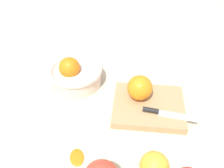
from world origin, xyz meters
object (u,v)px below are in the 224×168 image
knife (162,113)px  orange_on_board (140,88)px  cutting_board (148,106)px  bowl (75,74)px  apple_front_right_2 (154,166)px

knife → orange_on_board: bearing=147.1°
cutting_board → knife: size_ratio=1.34×
cutting_board → knife: bearing=-34.7°
bowl → cutting_board: size_ratio=0.85×
apple_front_right_2 → orange_on_board: bearing=109.5°
cutting_board → orange_on_board: (-0.03, 0.02, 0.05)m
cutting_board → orange_on_board: bearing=149.6°
orange_on_board → knife: bearing=-32.9°
knife → apple_front_right_2: size_ratio=2.26×
cutting_board → apple_front_right_2: 0.21m
orange_on_board → apple_front_right_2: (0.08, -0.23, -0.02)m
cutting_board → knife: (0.04, -0.03, 0.02)m
apple_front_right_2 → bowl: bearing=139.2°
cutting_board → bowl: bearing=168.5°
knife → cutting_board: bearing=145.3°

